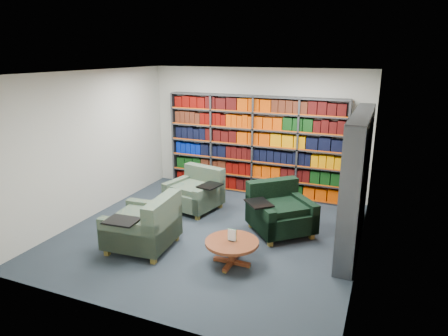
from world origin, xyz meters
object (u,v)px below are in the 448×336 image
at_px(chair_green_right, 278,212).
at_px(chair_teal_front, 147,228).
at_px(chair_teal_left, 197,193).
at_px(coffee_table, 232,246).

bearing_deg(chair_green_right, chair_teal_front, -140.47).
distance_m(chair_teal_left, coffee_table, 2.38).
relative_size(chair_teal_left, chair_teal_front, 0.97).
height_order(chair_teal_front, coffee_table, chair_teal_front).
xyz_separation_m(chair_teal_left, coffee_table, (1.50, -1.84, -0.03)).
distance_m(chair_teal_left, chair_teal_front, 1.90).
relative_size(chair_teal_left, coffee_table, 1.46).
height_order(chair_teal_left, chair_green_right, chair_green_right).
height_order(chair_teal_left, chair_teal_front, chair_teal_front).
bearing_deg(chair_teal_front, chair_teal_left, 91.10).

